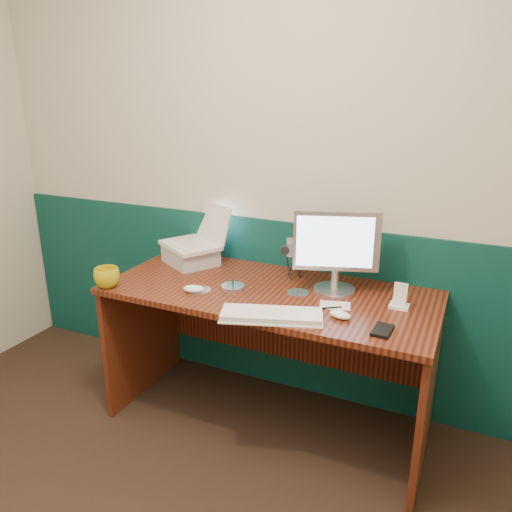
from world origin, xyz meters
The scene contains 19 objects.
back_wall centered at (0.00, 1.75, 1.25)m, with size 3.50×0.04×2.50m, color beige.
wainscot centered at (0.00, 1.74, 0.50)m, with size 3.48×0.02×1.00m, color #083834.
desk centered at (0.16, 1.38, 0.38)m, with size 1.60×0.70×0.75m, color #37120A.
laptop_riser centered at (-0.40, 1.56, 0.80)m, with size 0.27×0.23×0.09m, color silver.
laptop centered at (-0.40, 1.56, 0.98)m, with size 0.32×0.24×0.26m, color white, non-canonical shape.
monitor centered at (0.45, 1.49, 0.95)m, with size 0.40×0.11×0.40m, color silver, non-canonical shape.
keyboard centered at (0.29, 1.09, 0.76)m, with size 0.43×0.14×0.02m, color white.
mouse_right centered at (0.56, 1.22, 0.77)m, with size 0.10×0.06×0.03m, color white.
mouse_left centered at (-0.16, 1.20, 0.77)m, with size 0.11×0.06×0.04m, color white.
mug centered at (-0.58, 1.09, 0.80)m, with size 0.12×0.12×0.10m, color gold.
camcorder centered at (0.21, 1.58, 0.85)m, with size 0.09×0.13×0.20m, color silver, non-canonical shape.
cd_spindle centered at (0.00, 1.31, 0.76)m, with size 0.11×0.11×0.02m, color #B5BBC6.
cd_loose_a centered at (-0.16, 1.24, 0.75)m, with size 0.12×0.12×0.00m, color silver.
cd_loose_b centered at (0.29, 1.41, 0.75)m, with size 0.11×0.11×0.00m, color silver.
pen centered at (0.47, 1.28, 0.75)m, with size 0.01×0.01×0.16m, color black.
papers centered at (0.50, 1.33, 0.75)m, with size 0.14×0.09×0.00m, color silver.
dock centered at (0.77, 1.43, 0.76)m, with size 0.09×0.06×0.02m, color white.
music_player centered at (0.77, 1.43, 0.82)m, with size 0.06×0.01×0.10m, color white.
pda centered at (0.74, 1.16, 0.76)m, with size 0.07×0.12×0.01m, color black.
Camera 1 is at (1.03, -0.69, 1.68)m, focal length 35.00 mm.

